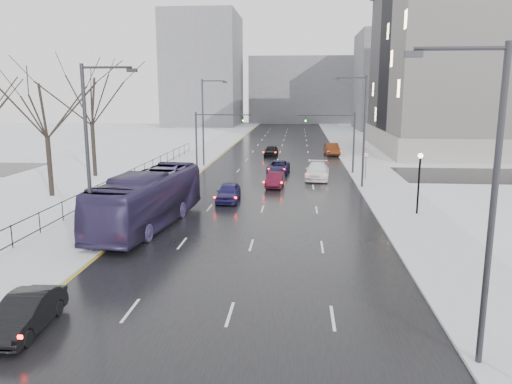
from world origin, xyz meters
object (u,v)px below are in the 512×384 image
(sedan_center_near, at_px, (228,192))
(tree_park_e, at_px, (96,177))
(streetlight_r_near, at_px, (486,194))
(sedan_left_near, at_px, (25,313))
(sedan_right_near, at_px, (275,180))
(tree_park_d, at_px, (52,197))
(sedan_right_cross, at_px, (278,167))
(streetlight_r_mid, at_px, (362,126))
(lamppost_r_mid, at_px, (419,175))
(streetlight_l_far, at_px, (205,118))
(sedan_right_distant, at_px, (332,149))
(bus, at_px, (148,199))
(no_uturn_sign, at_px, (366,157))
(sedan_center_far, at_px, (271,151))
(streetlight_l_near, at_px, (91,150))
(sedan_right_far, at_px, (317,171))
(mast_signal_left, at_px, (206,134))
(mast_signal_right, at_px, (344,135))

(sedan_center_near, bearing_deg, tree_park_e, 144.19)
(streetlight_r_near, relative_size, sedan_left_near, 2.44)
(streetlight_r_near, bearing_deg, sedan_right_near, 104.40)
(tree_park_d, relative_size, streetlight_r_near, 1.25)
(sedan_right_cross, bearing_deg, streetlight_r_mid, -41.21)
(tree_park_d, distance_m, lamppost_r_mid, 29.23)
(streetlight_l_far, height_order, sedan_right_distant, streetlight_l_far)
(tree_park_d, bearing_deg, streetlight_l_far, 61.85)
(streetlight_l_far, bearing_deg, bus, -87.47)
(no_uturn_sign, height_order, sedan_right_distant, no_uturn_sign)
(sedan_right_cross, bearing_deg, sedan_center_far, 99.70)
(streetlight_r_mid, bearing_deg, no_uturn_sign, 75.52)
(sedan_center_far, bearing_deg, streetlight_r_mid, -64.31)
(sedan_right_cross, xyz_separation_m, sedan_center_far, (-1.57, 14.47, 0.06))
(tree_park_e, relative_size, sedan_left_near, 3.29)
(streetlight_r_mid, height_order, streetlight_l_near, same)
(streetlight_l_far, relative_size, sedan_right_near, 2.48)
(sedan_center_near, bearing_deg, sedan_left_near, -101.95)
(tree_park_e, xyz_separation_m, sedan_center_near, (15.31, -10.63, 0.78))
(tree_park_d, bearing_deg, bus, -37.96)
(lamppost_r_mid, xyz_separation_m, sedan_right_cross, (-10.50, 17.60, -2.24))
(sedan_right_far, bearing_deg, no_uturn_sign, -0.26)
(streetlight_l_near, distance_m, no_uturn_sign, 29.81)
(tree_park_d, xyz_separation_m, sedan_left_near, (10.60, -22.97, 0.72))
(streetlight_l_near, bearing_deg, lamppost_r_mid, 27.55)
(tree_park_d, relative_size, sedan_right_distant, 2.58)
(sedan_right_distant, bearing_deg, tree_park_e, -146.77)
(streetlight_l_far, distance_m, sedan_center_near, 19.96)
(streetlight_r_mid, xyz_separation_m, bus, (-15.17, -14.43, -3.80))
(sedan_center_far, bearing_deg, sedan_right_far, -69.58)
(bus, bearing_deg, streetlight_r_mid, 49.81)
(sedan_right_cross, bearing_deg, mast_signal_left, -179.41)
(mast_signal_right, distance_m, sedan_left_near, 39.87)
(streetlight_l_near, height_order, bus, streetlight_l_near)
(tree_park_e, xyz_separation_m, sedan_center_far, (17.13, 18.07, 0.76))
(streetlight_l_near, distance_m, sedan_right_distant, 46.82)
(no_uturn_sign, distance_m, sedan_right_near, 9.77)
(streetlight_r_mid, height_order, sedan_right_distant, streetlight_r_mid)
(sedan_right_distant, bearing_deg, mast_signal_right, -94.48)
(mast_signal_right, distance_m, sedan_center_far, 16.72)
(mast_signal_left, xyz_separation_m, sedan_right_distant, (14.53, 15.97, -3.27))
(mast_signal_right, bearing_deg, sedan_center_far, 120.81)
(streetlight_l_near, height_order, lamppost_r_mid, streetlight_l_near)
(mast_signal_right, height_order, sedan_right_far, mast_signal_right)
(streetlight_l_near, distance_m, sedan_right_cross, 29.34)
(sedan_left_near, bearing_deg, no_uturn_sign, 61.50)
(streetlight_r_near, bearing_deg, tree_park_d, 137.25)
(tree_park_d, xyz_separation_m, sedan_right_far, (22.30, 10.35, 0.85))
(streetlight_r_near, bearing_deg, streetlight_l_far, 111.25)
(streetlight_r_near, relative_size, mast_signal_left, 1.54)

